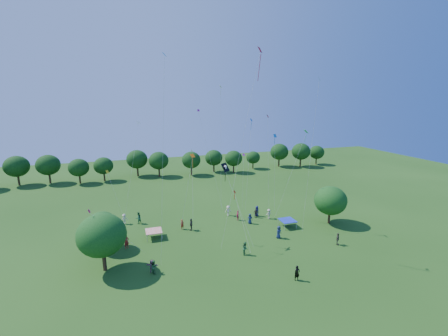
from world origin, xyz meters
TOP-DOWN VIEW (x-y plane):
  - ground at (0.00, 0.00)m, footprint 160.00×160.00m
  - near_tree_west at (-14.18, 14.23)m, footprint 5.36×5.36m
  - near_tree_north at (-14.58, 19.58)m, footprint 3.74×3.74m
  - near_tree_east at (18.47, 17.58)m, footprint 4.93×4.93m
  - treeline at (-1.73, 55.43)m, footprint 88.01×8.77m
  - tent_red_stripe at (-8.13, 20.81)m, footprint 2.20×2.20m
  - tent_blue at (11.56, 18.36)m, footprint 2.20×2.20m
  - man_in_black at (5.56, 5.77)m, footprint 0.65×0.43m
  - crowd_person_0 at (8.47, 15.35)m, footprint 1.01×0.85m
  - crowd_person_1 at (-3.83, 22.41)m, footprint 0.67×0.57m
  - crowd_person_2 at (-8.92, 11.90)m, footprint 0.66×0.85m
  - crowd_person_3 at (10.32, 22.18)m, footprint 1.06×0.52m
  - crowd_person_4 at (8.45, 23.19)m, footprint 0.96×0.64m
  - crowd_person_5 at (-9.11, 12.15)m, footprint 1.49×1.03m
  - crowd_person_6 at (8.88, 23.71)m, footprint 0.73×0.97m
  - crowd_person_7 at (-11.76, 18.80)m, footprint 0.84×0.77m
  - crowd_person_8 at (2.32, 12.59)m, footprint 0.63×0.91m
  - crowd_person_9 at (4.43, 25.39)m, footprint 1.17×0.62m
  - crowd_person_10 at (15.01, 11.14)m, footprint 0.98×1.02m
  - crowd_person_11 at (-13.40, 19.58)m, footprint 0.65×1.56m
  - crowd_person_12 at (6.60, 21.22)m, footprint 0.87×0.59m
  - crowd_person_13 at (5.25, 23.08)m, footprint 0.45×0.65m
  - crowd_person_14 at (-9.96, 26.60)m, footprint 1.04×0.89m
  - crowd_person_15 at (-12.07, 27.16)m, footprint 1.14×0.67m
  - crowd_person_16 at (-2.63, 21.69)m, footprint 0.93×1.18m
  - pirate_kite at (1.14, 16.76)m, footprint 2.71×5.63m
  - red_high_kite at (3.44, 13.82)m, footprint 5.53×1.80m
  - small_kite_0 at (-13.94, 14.19)m, footprint 5.69×0.42m
  - small_kite_1 at (1.73, 13.87)m, footprint 0.79×4.29m
  - small_kite_2 at (-13.63, 27.38)m, footprint 2.26×2.67m
  - small_kite_3 at (11.23, 12.67)m, footprint 0.63×2.09m
  - small_kite_4 at (7.64, 24.26)m, footprint 1.26×0.90m
  - small_kite_5 at (6.54, 24.18)m, footprint 0.47×0.39m
  - small_kite_6 at (-9.61, 28.83)m, footprint 3.37×4.07m
  - small_kite_7 at (-7.18, 11.86)m, footprint 1.72×1.32m
  - small_kite_8 at (10.20, 23.11)m, footprint 1.09×0.57m
  - small_kite_9 at (-2.95, 19.28)m, footprint 2.16×1.08m
  - small_kite_10 at (-1.43, 25.66)m, footprint 1.15×4.37m
  - small_kite_11 at (12.97, 18.00)m, footprint 3.85×1.94m
  - small_kite_12 at (11.14, 22.50)m, footprint 0.68×0.46m
  - small_kite_13 at (1.21, 26.55)m, footprint 3.56×1.94m
  - small_kite_14 at (2.70, 23.88)m, footprint 1.01×2.82m

SIDE VIEW (x-z plane):
  - ground at x=0.00m, z-range 0.00..0.00m
  - crowd_person_4 at x=8.45m, z-range 0.00..1.51m
  - crowd_person_5 at x=-9.11m, z-range 0.00..1.51m
  - crowd_person_1 at x=-3.83m, z-range 0.00..1.53m
  - crowd_person_2 at x=-8.92m, z-range 0.00..1.53m
  - crowd_person_3 at x=10.32m, z-range 0.00..1.59m
  - crowd_person_12 at x=6.60m, z-range 0.00..1.61m
  - crowd_person_13 at x=5.25m, z-range 0.00..1.62m
  - crowd_person_15 at x=-12.07m, z-range 0.00..1.63m
  - crowd_person_11 at x=-13.40m, z-range 0.00..1.64m
  - crowd_person_10 at x=15.01m, z-range 0.00..1.66m
  - crowd_person_8 at x=2.32m, z-range 0.00..1.68m
  - man_in_black at x=5.56m, z-range 0.00..1.70m
  - crowd_person_9 at x=4.43m, z-range 0.00..1.72m
  - crowd_person_6 at x=8.88m, z-range 0.00..1.75m
  - crowd_person_0 at x=8.47m, z-range 0.00..1.80m
  - crowd_person_16 at x=-2.63m, z-range 0.00..1.83m
  - crowd_person_14 at x=-9.96m, z-range 0.00..1.85m
  - crowd_person_7 at x=-11.76m, z-range 0.00..1.89m
  - tent_red_stripe at x=-8.13m, z-range 0.49..1.59m
  - tent_blue at x=11.56m, z-range 0.49..1.59m
  - near_tree_north at x=-14.58m, z-range 0.83..5.88m
  - near_tree_east at x=18.47m, z-range 0.75..6.70m
  - treeline at x=-1.73m, z-range 0.70..7.48m
  - near_tree_west at x=-14.18m, z-range 0.95..7.69m
  - small_kite_0 at x=-13.94m, z-range 2.83..9.01m
  - small_kite_1 at x=1.73m, z-range 3.02..9.54m
  - small_kite_2 at x=-13.63m, z-range 3.56..10.87m
  - small_kite_5 at x=6.54m, z-range 3.65..12.96m
  - small_kite_10 at x=-1.43m, z-range 4.00..13.97m
  - small_kite_9 at x=-2.95m, z-range 4.75..15.40m
  - pirate_kite at x=1.14m, z-range 5.46..15.05m
  - small_kite_12 at x=11.14m, z-range 5.05..17.46m
  - small_kite_13 at x=1.21m, z-range 3.76..19.91m
  - small_kite_6 at x=-9.61m, z-range 5.15..19.56m
  - small_kite_11 at x=12.97m, z-range 5.79..19.27m
  - small_kite_8 at x=10.20m, z-range 5.02..20.39m
  - small_kite_4 at x=7.64m, z-range 5.40..20.16m
  - small_kite_14 at x=2.70m, z-range 6.13..25.76m
  - small_kite_7 at x=-7.18m, z-range 5.29..27.45m
  - small_kite_3 at x=11.23m, z-range 6.32..26.58m
  - red_high_kite at x=3.44m, z-range 8.40..31.91m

